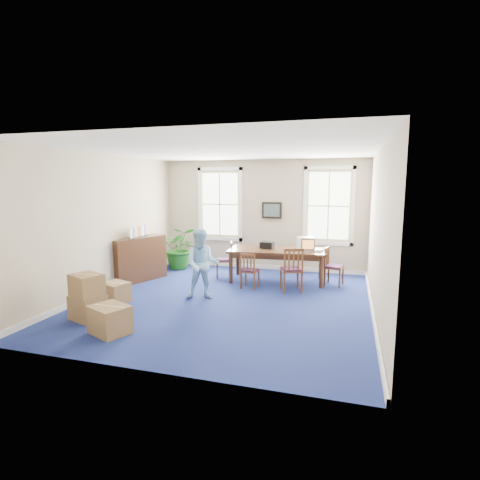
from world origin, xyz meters
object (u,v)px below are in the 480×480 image
(man, at_px, (202,264))
(cardboard_boxes, at_px, (102,295))
(chair_near_left, at_px, (250,270))
(conference_table, at_px, (277,265))
(crt_tv, at_px, (306,244))
(potted_plant, at_px, (180,248))
(credenza, at_px, (139,258))

(man, distance_m, cardboard_boxes, 2.17)
(man, relative_size, cardboard_boxes, 0.98)
(chair_near_left, bearing_deg, conference_table, -116.05)
(conference_table, xyz_separation_m, cardboard_boxes, (-2.64, -3.64, 0.04))
(conference_table, distance_m, chair_near_left, 0.98)
(crt_tv, bearing_deg, chair_near_left, -168.11)
(man, height_order, potted_plant, man)
(chair_near_left, distance_m, man, 1.42)
(credenza, bearing_deg, potted_plant, 96.09)
(potted_plant, bearing_deg, man, -55.71)
(conference_table, bearing_deg, potted_plant, 163.72)
(man, bearing_deg, crt_tv, 27.42)
(crt_tv, bearing_deg, credenza, 170.03)
(crt_tv, relative_size, man, 0.26)
(crt_tv, relative_size, chair_near_left, 0.47)
(crt_tv, bearing_deg, man, -158.74)
(man, bearing_deg, credenza, 137.86)
(chair_near_left, height_order, man, man)
(crt_tv, distance_m, credenza, 4.33)
(crt_tv, height_order, chair_near_left, crt_tv)
(credenza, distance_m, potted_plant, 1.65)
(potted_plant, bearing_deg, cardboard_boxes, -84.63)
(crt_tv, xyz_separation_m, credenza, (-4.18, -1.06, -0.41))
(conference_table, bearing_deg, credenza, -168.95)
(conference_table, relative_size, crt_tv, 6.00)
(crt_tv, bearing_deg, cardboard_boxes, -156.43)
(potted_plant, bearing_deg, conference_table, -11.19)
(chair_near_left, bearing_deg, crt_tv, -139.06)
(conference_table, bearing_deg, cardboard_boxes, -131.01)
(chair_near_left, relative_size, potted_plant, 0.70)
(crt_tv, bearing_deg, conference_table, 160.26)
(chair_near_left, relative_size, cardboard_boxes, 0.55)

